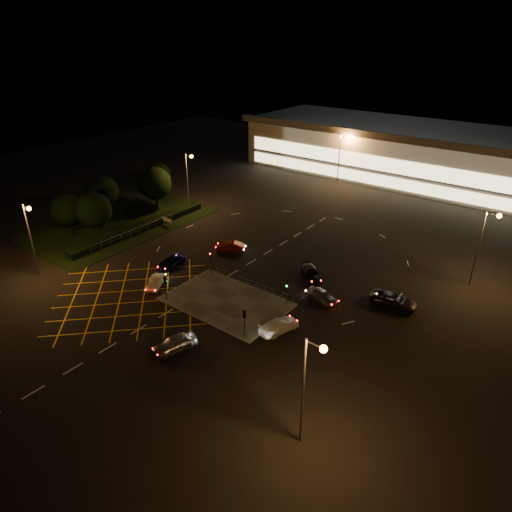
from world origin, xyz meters
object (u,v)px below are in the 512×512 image
Objects in this scene: car_east_grey at (393,300)px; signal_se at (244,318)px; car_right_silver at (322,295)px; car_far_dkgrey at (311,273)px; signal_ne at (287,287)px; car_near_silver at (175,343)px; signal_nw at (211,259)px; signal_sw at (165,283)px; car_left_blue at (171,262)px; car_queue_white at (156,282)px; car_approach_white at (279,325)px; car_circ_red at (231,246)px.

signal_se is at bearing 139.79° from car_east_grey.
car_far_dkgrey is at bearing 56.52° from car_right_silver.
car_east_grey is (11.11, 0.02, 0.06)m from car_far_dkgrey.
car_near_silver is at bearing -107.01° from signal_ne.
car_far_dkgrey is at bearing 83.43° from car_east_grey.
signal_nw is at bearing 165.56° from car_far_dkgrey.
signal_sw is 0.71× the size of car_left_blue.
car_far_dkgrey is 11.11m from car_east_grey.
signal_sw is 0.82× the size of car_queue_white.
signal_sw is at bearing -56.64° from car_left_blue.
car_circ_red is at bearing -20.76° from car_approach_white.
car_left_blue is at bearing 87.24° from car_queue_white.
car_left_blue is (-2.58, 5.03, -0.02)m from car_queue_white.
signal_se is 15.37m from car_far_dkgrey.
car_left_blue is at bearing 159.41° from car_far_dkgrey.
car_near_silver is (7.72, -6.01, -1.58)m from signal_sw.
signal_nw is 15.17m from car_approach_white.
signal_sw is 0.58× the size of car_east_grey.
signal_se is 0.71× the size of car_left_blue.
car_far_dkgrey is at bearing -60.40° from car_approach_white.
signal_sw is at bearing 26.86° from car_approach_white.
signal_ne is at bearing -146.35° from signal_sw.
signal_se reaches higher than car_left_blue.
car_right_silver is 8.29m from car_east_grey.
signal_sw and signal_se have the same top height.
car_left_blue is 9.31m from car_circ_red.
car_left_blue is at bearing -165.78° from signal_nw.
car_east_grey is at bearing 73.95° from car_near_silver.
car_east_grey is 14.49m from car_approach_white.
signal_nw is at bearing -90.00° from signal_sw.
car_circ_red is at bearing 83.72° from car_east_grey.
signal_nw is 12.00m from signal_ne.
signal_nw is at bearing -4.31° from car_approach_white.
car_right_silver is 0.85× the size of car_approach_white.
car_approach_white is at bearing -19.30° from car_left_blue.
car_near_silver is (-4.28, -6.01, -1.58)m from signal_se.
signal_sw is 9.91m from car_near_silver.
signal_nw is 0.65× the size of car_approach_white.
car_queue_white is at bearing 164.52° from car_near_silver.
car_far_dkgrey is at bearing -125.84° from signal_sw.
signal_sw reaches higher than car_far_dkgrey.
signal_sw is 4.15m from car_queue_white.
signal_se and signal_nw have the same top height.
car_queue_white is 29.13m from car_east_grey.
signal_sw is 1.00× the size of signal_ne.
car_circ_red is (-13.66, -0.15, 0.00)m from car_far_dkgrey.
signal_se is 0.82× the size of car_queue_white.
car_far_dkgrey is at bearing 99.23° from car_near_silver.
car_circ_red is at bearing 154.10° from signal_ne.
car_east_grey is at bearing -47.74° from car_far_dkgrey.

